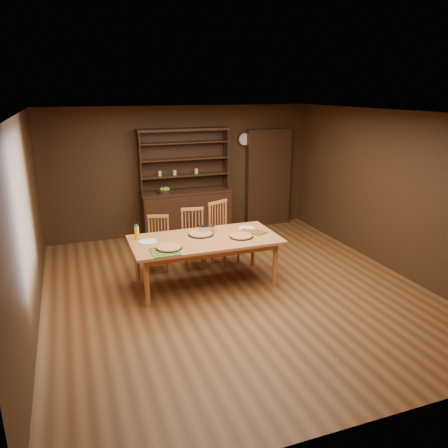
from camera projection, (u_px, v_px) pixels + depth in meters
name	position (u px, v px, depth m)	size (l,w,h in m)	color
floor	(234.00, 289.00, 6.62)	(6.00, 6.00, 0.00)	brown
room_shell	(235.00, 187.00, 6.16)	(6.00, 6.00, 6.00)	silver
china_hutch	(186.00, 207.00, 8.92)	(1.84, 0.52, 2.17)	#321910
doorway	(268.00, 178.00, 9.54)	(1.00, 0.18, 2.10)	#321910
wall_clock	(244.00, 139.00, 9.16)	(0.30, 0.05, 0.30)	#321910
dining_table	(205.00, 242.00, 6.60)	(2.23, 1.11, 0.75)	#C87845
chair_left	(159.00, 241.00, 7.28)	(0.46, 0.45, 0.91)	#B4723E
chair_center	(193.00, 236.00, 7.41)	(0.46, 0.44, 0.99)	#B4723E
chair_right	(222.00, 231.00, 7.52)	(0.58, 0.57, 1.08)	#B4723E
pizza_left	(169.00, 247.00, 6.15)	(0.37, 0.37, 0.04)	black
pizza_right	(241.00, 236.00, 6.64)	(0.37, 0.37, 0.04)	black
pizza_center	(201.00, 234.00, 6.74)	(0.40, 0.40, 0.04)	black
cooling_rack	(165.00, 251.00, 6.03)	(0.37, 0.37, 0.02)	#0B9123
plate_left	(148.00, 242.00, 6.41)	(0.29, 0.29, 0.02)	white
plate_right	(246.00, 228.00, 7.03)	(0.28, 0.28, 0.02)	white
foil_dish	(207.00, 229.00, 6.89)	(0.23, 0.17, 0.09)	silver
juice_bottle	(137.00, 232.00, 6.53)	(0.07, 0.07, 0.23)	#FFAF0D
pot_holder_a	(258.00, 232.00, 6.83)	(0.22, 0.22, 0.02)	#B61814
pot_holder_b	(247.00, 231.00, 6.88)	(0.22, 0.22, 0.02)	#B61814
fruit_bowl	(165.00, 191.00, 8.60)	(0.27, 0.27, 0.12)	black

